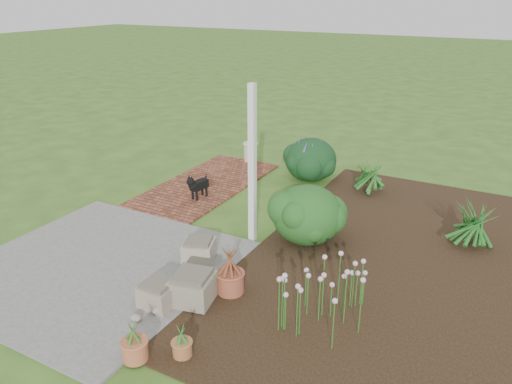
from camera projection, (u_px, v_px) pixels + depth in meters
The scene contains 18 objects.
ground at pixel (233, 238), 8.07m from camera, with size 80.00×80.00×0.00m, color #34581C.
concrete_patio at pixel (97, 267), 7.20m from camera, with size 3.50×3.50×0.04m, color #5E5E5C.
brick_path at pixel (206, 184), 10.24m from camera, with size 1.60×3.50×0.04m, color #5B2E1C.
garden_bed at pixel (396, 261), 7.36m from camera, with size 4.00×7.00×0.03m, color black.
veranda_post at pixel (252, 166), 7.55m from camera, with size 0.10×0.10×2.50m, color white.
stone_trough_near at pixel (193, 289), 6.33m from camera, with size 0.51×0.51×0.34m, color #7A745A.
stone_trough_mid at pixel (159, 295), 6.26m from camera, with size 0.42×0.42×0.28m, color #7D6D5C.
stone_trough_far at pixel (199, 251), 7.29m from camera, with size 0.43×0.43×0.29m, color gray.
black_dog at pixel (197, 185), 9.40m from camera, with size 0.22×0.54×0.47m.
cream_ceramic_urn at pixel (251, 152), 11.53m from camera, with size 0.31×0.31×0.42m, color beige.
evergreen_shrub at pixel (307, 213), 7.77m from camera, with size 1.10×1.10×0.94m, color #13350D.
agapanthus_clump_back at pixel (473, 220), 7.66m from camera, with size 0.91×0.91×0.82m, color #0C4113, non-canonical shape.
agapanthus_clump_front at pixel (370, 172), 9.67m from camera, with size 0.93×0.93×0.82m, color #11410F, non-canonical shape.
pink_flower_patch at pixel (329, 293), 5.90m from camera, with size 1.15×1.15×0.73m, color #113D0F, non-canonical shape.
terracotta_pot_bronze at pixel (230, 282), 6.53m from camera, with size 0.36×0.36×0.29m, color #994B34.
terracotta_pot_small_left at pixel (182, 348), 5.41m from camera, with size 0.21×0.21×0.18m, color #9E6035.
terracotta_pot_small_right at pixel (135, 350), 5.34m from camera, with size 0.28×0.28×0.23m, color #B25F3C.
purple_flowering_bush at pixel (311, 159), 10.42m from camera, with size 1.07×1.07×0.91m, color black.
Camera 1 is at (3.77, -6.14, 3.73)m, focal length 35.00 mm.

